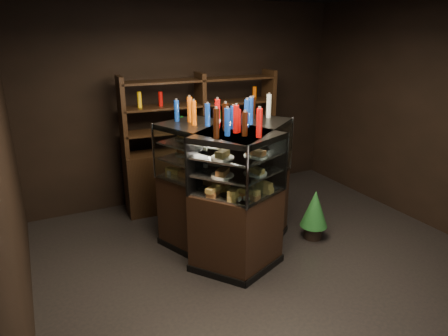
{
  "coord_description": "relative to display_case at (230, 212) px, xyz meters",
  "views": [
    {
      "loc": [
        -2.27,
        -3.27,
        2.58
      ],
      "look_at": [
        -0.48,
        0.32,
        1.18
      ],
      "focal_mm": 32.0,
      "sensor_mm": 36.0,
      "label": 1
    }
  ],
  "objects": [
    {
      "name": "food_display",
      "position": [
        -0.0,
        -0.01,
        0.63
      ],
      "size": [
        1.21,
        1.28,
        0.48
      ],
      "color": "#BA7142",
      "rests_on": "display_case"
    },
    {
      "name": "ground",
      "position": [
        0.28,
        -0.56,
        -0.52
      ],
      "size": [
        5.0,
        5.0,
        0.0
      ],
      "primitive_type": "plane",
      "color": "black",
      "rests_on": "ground"
    },
    {
      "name": "back_shelving",
      "position": [
        0.28,
        1.49,
        0.09
      ],
      "size": [
        2.33,
        0.56,
        2.0
      ],
      "rotation": [
        0.0,
        0.0,
        -0.06
      ],
      "color": "black",
      "rests_on": "ground"
    },
    {
      "name": "bottles_top",
      "position": [
        0.0,
        0.0,
        1.18
      ],
      "size": [
        1.04,
        1.14,
        0.3
      ],
      "color": "black",
      "rests_on": "display_case"
    },
    {
      "name": "room_shell",
      "position": [
        0.28,
        -0.56,
        1.42
      ],
      "size": [
        5.02,
        5.02,
        3.01
      ],
      "color": "black",
      "rests_on": "ground"
    },
    {
      "name": "potted_conifer",
      "position": [
        1.11,
        -0.19,
        -0.09
      ],
      "size": [
        0.35,
        0.35,
        0.75
      ],
      "rotation": [
        0.0,
        0.0,
        -0.26
      ],
      "color": "black",
      "rests_on": "ground"
    },
    {
      "name": "display_case",
      "position": [
        0.0,
        0.0,
        0.0
      ],
      "size": [
        1.68,
        1.6,
        1.57
      ],
      "rotation": [
        0.0,
        0.0,
        -0.27
      ],
      "color": "black",
      "rests_on": "ground"
    }
  ]
}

